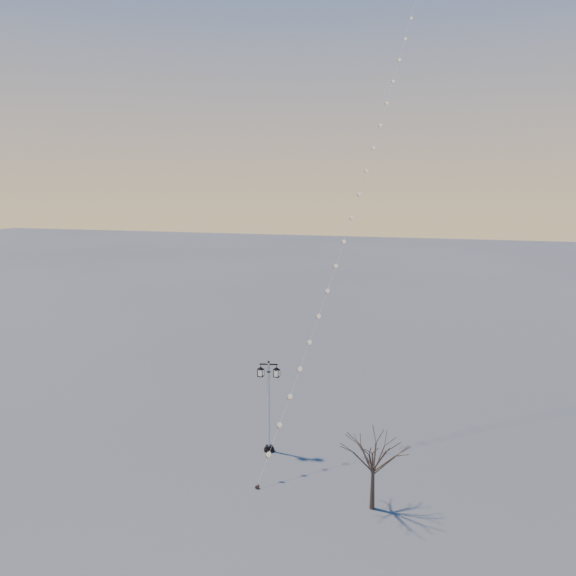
% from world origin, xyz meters
% --- Properties ---
extents(ground, '(300.00, 300.00, 0.00)m').
position_xyz_m(ground, '(0.00, 0.00, 0.00)').
color(ground, '#545454').
rests_on(ground, ground).
extents(street_lamp, '(1.34, 0.65, 5.33)m').
position_xyz_m(street_lamp, '(-0.60, 3.65, 2.95)').
color(street_lamp, black).
rests_on(street_lamp, ground).
extents(bare_tree, '(2.31, 2.31, 3.83)m').
position_xyz_m(bare_tree, '(5.98, -0.64, 2.66)').
color(bare_tree, '#3C2D21').
rests_on(bare_tree, ground).
extents(kite_train, '(6.95, 28.29, 38.89)m').
position_xyz_m(kite_train, '(3.39, 13.34, 19.33)').
color(kite_train, '#321F17').
rests_on(kite_train, ground).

